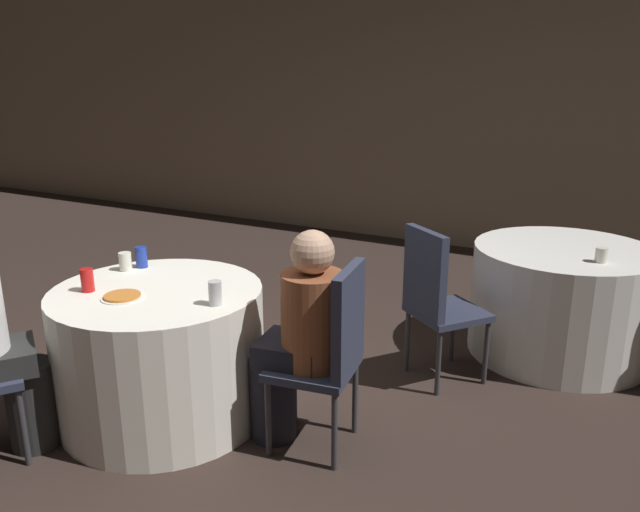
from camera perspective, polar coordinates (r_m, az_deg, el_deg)
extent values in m
plane|color=#332621|center=(3.64, -10.40, -13.84)|extent=(16.00, 16.00, 0.00)
cube|color=gray|center=(6.78, 10.98, 12.74)|extent=(16.00, 0.06, 2.80)
cylinder|color=white|center=(3.51, -14.33, -8.59)|extent=(1.11, 1.11, 0.73)
cylinder|color=white|center=(4.43, 21.16, -3.84)|extent=(1.17, 1.17, 0.73)
cylinder|color=#333338|center=(3.67, -25.73, -11.41)|extent=(0.03, 0.03, 0.41)
cylinder|color=#333338|center=(3.37, -25.47, -13.95)|extent=(0.03, 0.03, 0.41)
cube|color=#2D3347|center=(3.11, -0.66, -10.12)|extent=(0.45, 0.45, 0.04)
cube|color=#2D3347|center=(2.95, 2.63, -5.87)|extent=(0.11, 0.38, 0.51)
cylinder|color=#333338|center=(3.14, -4.76, -14.59)|extent=(0.03, 0.03, 0.41)
cylinder|color=#333338|center=(3.41, -2.38, -11.83)|extent=(0.03, 0.03, 0.41)
cylinder|color=#333338|center=(3.03, 1.33, -15.75)|extent=(0.03, 0.03, 0.41)
cylinder|color=#333338|center=(3.31, 3.22, -12.76)|extent=(0.03, 0.03, 0.41)
cube|color=#2D3347|center=(3.85, 11.61, -5.08)|extent=(0.56, 0.56, 0.04)
cube|color=#2D3347|center=(3.66, 9.56, -1.54)|extent=(0.33, 0.27, 0.51)
cylinder|color=#333338|center=(4.15, 12.00, -6.79)|extent=(0.03, 0.03, 0.41)
cylinder|color=#333338|center=(3.91, 14.93, -8.54)|extent=(0.03, 0.03, 0.41)
cylinder|color=#333338|center=(3.97, 7.98, -7.68)|extent=(0.03, 0.03, 0.41)
cylinder|color=#333338|center=(3.72, 10.77, -9.60)|extent=(0.03, 0.03, 0.41)
cylinder|color=black|center=(3.28, -4.35, -12.70)|extent=(0.24, 0.24, 0.45)
cube|color=black|center=(3.12, -2.59, -8.66)|extent=(0.36, 0.34, 0.12)
cylinder|color=brown|center=(3.01, -0.68, -5.83)|extent=(0.31, 0.31, 0.46)
sphere|color=tan|center=(2.89, -0.70, 0.35)|extent=(0.21, 0.21, 0.21)
cylinder|color=#282828|center=(3.51, -24.82, -12.23)|extent=(0.24, 0.24, 0.45)
cube|color=#282828|center=(3.40, -27.24, -8.40)|extent=(0.44, 0.44, 0.12)
cylinder|color=white|center=(3.30, -17.62, -3.63)|extent=(0.21, 0.21, 0.01)
cylinder|color=orange|center=(3.29, -17.63, -3.48)|extent=(0.18, 0.18, 0.01)
cylinder|color=red|center=(3.44, -20.51, -2.08)|extent=(0.07, 0.07, 0.12)
cylinder|color=silver|center=(3.08, -9.56, -3.36)|extent=(0.07, 0.07, 0.12)
cylinder|color=#1E38A5|center=(3.75, -16.01, -0.10)|extent=(0.07, 0.07, 0.12)
cylinder|color=silver|center=(3.73, -17.38, -0.48)|extent=(0.07, 0.07, 0.10)
cylinder|color=silver|center=(4.07, 24.33, 0.09)|extent=(0.07, 0.07, 0.09)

